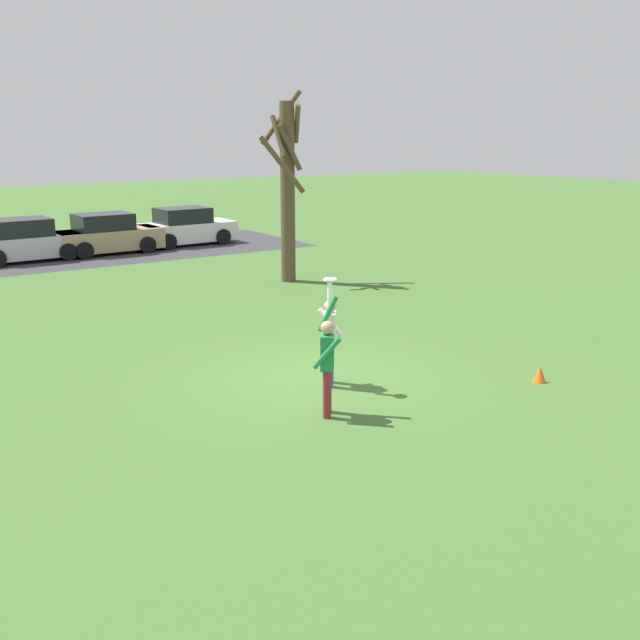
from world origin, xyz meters
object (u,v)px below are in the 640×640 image
(parked_car_white, at_px, (186,228))
(field_cone_orange, at_px, (540,374))
(frisbee_disc, at_px, (330,279))
(parked_car_silver, at_px, (25,242))
(bare_tree_tall, at_px, (287,185))
(parked_car_tan, at_px, (107,235))
(person_defender, at_px, (327,360))
(person_catcher, at_px, (330,335))

(parked_car_white, xyz_separation_m, field_cone_orange, (-1.58, -20.42, -0.57))
(frisbee_disc, bearing_deg, parked_car_silver, 94.94)
(parked_car_silver, distance_m, bare_tree_tall, 11.01)
(parked_car_tan, bearing_deg, parked_car_silver, 179.08)
(person_defender, height_order, parked_car_silver, person_defender)
(parked_car_white, xyz_separation_m, bare_tree_tall, (-0.48, -9.29, 2.34))
(person_defender, bearing_deg, parked_car_tan, 29.12)
(person_defender, bearing_deg, parked_car_white, 19.29)
(person_catcher, height_order, parked_car_tan, person_catcher)
(parked_car_tan, xyz_separation_m, bare_tree_tall, (3.08, -8.86, 2.34))
(person_catcher, height_order, bare_tree_tall, bare_tree_tall)
(person_defender, xyz_separation_m, parked_car_silver, (-0.79, 19.01, -0.25))
(person_catcher, relative_size, parked_car_tan, 0.50)
(person_catcher, height_order, person_defender, person_catcher)
(person_catcher, relative_size, parked_car_white, 0.50)
(person_catcher, distance_m, parked_car_tan, 17.93)
(parked_car_tan, relative_size, bare_tree_tall, 0.70)
(parked_car_silver, xyz_separation_m, field_cone_orange, (5.13, -19.90, -0.57))
(person_catcher, distance_m, field_cone_orange, 4.13)
(parked_car_white, relative_size, field_cone_orange, 13.04)
(person_catcher, bearing_deg, parked_car_white, -159.19)
(person_defender, bearing_deg, field_cone_orange, -65.41)
(person_catcher, distance_m, bare_tree_tall, 10.30)
(parked_car_silver, height_order, bare_tree_tall, bare_tree_tall)
(person_defender, height_order, parked_car_tan, person_defender)
(field_cone_orange, bearing_deg, person_defender, 168.44)
(parked_car_silver, relative_size, field_cone_orange, 13.04)
(parked_car_tan, height_order, parked_car_white, same)
(field_cone_orange, bearing_deg, parked_car_silver, 104.46)
(field_cone_orange, bearing_deg, frisbee_disc, 151.59)
(parked_car_tan, bearing_deg, parked_car_white, 4.51)
(person_defender, bearing_deg, parked_car_silver, 38.53)
(parked_car_white, bearing_deg, person_defender, -109.31)
(parked_car_silver, relative_size, parked_car_tan, 1.00)
(bare_tree_tall, distance_m, field_cone_orange, 11.55)
(person_defender, xyz_separation_m, parked_car_white, (5.92, 19.53, -0.25))
(frisbee_disc, bearing_deg, parked_car_tan, 84.97)
(frisbee_disc, relative_size, field_cone_orange, 0.76)
(parked_car_white, height_order, field_cone_orange, parked_car_white)
(field_cone_orange, bearing_deg, parked_car_white, 85.59)
(bare_tree_tall, bearing_deg, parked_car_silver, 125.35)
(person_catcher, distance_m, person_defender, 1.52)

